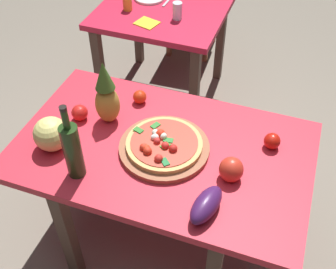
{
  "coord_description": "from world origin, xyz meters",
  "views": [
    {
      "loc": [
        0.47,
        -1.24,
        2.09
      ],
      "look_at": [
        0.01,
        0.04,
        0.79
      ],
      "focal_mm": 44.55,
      "sensor_mm": 36.0,
      "label": 1
    }
  ],
  "objects": [
    {
      "name": "display_table",
      "position": [
        0.0,
        0.0,
        0.65
      ],
      "size": [
        1.34,
        0.82,
        0.74
      ],
      "color": "#50372D",
      "rests_on": "ground_plane"
    },
    {
      "name": "pineapple_left",
      "position": [
        -0.31,
        0.09,
        0.89
      ],
      "size": [
        0.12,
        0.12,
        0.33
      ],
      "color": "#B08936",
      "rests_on": "display_table"
    },
    {
      "name": "drinking_glass_juice",
      "position": [
        -0.67,
        1.14,
        0.78
      ],
      "size": [
        0.06,
        0.06,
        0.09
      ],
      "primitive_type": "cylinder",
      "color": "orange",
      "rests_on": "background_table"
    },
    {
      "name": "eggplant",
      "position": [
        0.28,
        -0.28,
        0.78
      ],
      "size": [
        0.13,
        0.22,
        0.09
      ],
      "primitive_type": "ellipsoid",
      "rotation": [
        0.0,
        0.0,
        1.34
      ],
      "color": "#3F1A4E",
      "rests_on": "display_table"
    },
    {
      "name": "tomato_near_board",
      "position": [
        -0.22,
        0.26,
        0.77
      ],
      "size": [
        0.07,
        0.07,
        0.07
      ],
      "primitive_type": "sphere",
      "color": "red",
      "rests_on": "display_table"
    },
    {
      "name": "drinking_glass_water",
      "position": [
        -0.32,
        1.14,
        0.79
      ],
      "size": [
        0.06,
        0.06,
        0.11
      ],
      "primitive_type": "cylinder",
      "color": "silver",
      "rests_on": "background_table"
    },
    {
      "name": "wine_bottle",
      "position": [
        -0.29,
        -0.27,
        0.88
      ],
      "size": [
        0.08,
        0.08,
        0.37
      ],
      "color": "#203816",
      "rests_on": "display_table"
    },
    {
      "name": "knife_utensil",
      "position": [
        -0.46,
        1.35,
        0.74
      ],
      "size": [
        0.03,
        0.18,
        0.01
      ],
      "primitive_type": "cube",
      "rotation": [
        0.0,
        0.0,
        -0.05
      ],
      "color": "silver",
      "rests_on": "background_table"
    },
    {
      "name": "bell_pepper",
      "position": [
        0.33,
        -0.07,
        0.79
      ],
      "size": [
        0.1,
        0.1,
        0.11
      ],
      "primitive_type": "ellipsoid",
      "color": "red",
      "rests_on": "display_table"
    },
    {
      "name": "dining_chair",
      "position": [
        -0.44,
        1.88,
        0.48
      ],
      "size": [
        0.42,
        0.42,
        0.85
      ],
      "rotation": [
        0.0,
        0.0,
        3.2
      ],
      "color": "#955438",
      "rests_on": "ground_plane"
    },
    {
      "name": "tomato_by_bottle",
      "position": [
        -0.44,
        0.05,
        0.78
      ],
      "size": [
        0.08,
        0.08,
        0.08
      ],
      "primitive_type": "sphere",
      "color": "red",
      "rests_on": "display_table"
    },
    {
      "name": "pizza",
      "position": [
        0.01,
        -0.02,
        0.78
      ],
      "size": [
        0.34,
        0.34,
        0.06
      ],
      "color": "#E2A95F",
      "rests_on": "pizza_board"
    },
    {
      "name": "napkin_folded",
      "position": [
        -0.48,
        1.02,
        0.74
      ],
      "size": [
        0.17,
        0.15,
        0.01
      ],
      "primitive_type": "cube",
      "rotation": [
        0.0,
        0.0,
        -0.27
      ],
      "color": "yellow",
      "rests_on": "background_table"
    },
    {
      "name": "melon",
      "position": [
        -0.47,
        -0.16,
        0.81
      ],
      "size": [
        0.16,
        0.16,
        0.16
      ],
      "primitive_type": "sphere",
      "color": "#DFD473",
      "rests_on": "display_table"
    },
    {
      "name": "background_table",
      "position": [
        -0.46,
        1.25,
        0.62
      ],
      "size": [
        0.86,
        0.8,
        0.74
      ],
      "color": "#50372D",
      "rests_on": "ground_plane"
    },
    {
      "name": "ground_plane",
      "position": [
        0.0,
        0.0,
        0.0
      ],
      "size": [
        10.0,
        10.0,
        0.0
      ],
      "primitive_type": "plane",
      "color": "gray"
    },
    {
      "name": "pizza_board",
      "position": [
        0.01,
        -0.01,
        0.75
      ],
      "size": [
        0.41,
        0.41,
        0.02
      ],
      "primitive_type": "cylinder",
      "color": "#955438",
      "rests_on": "display_table"
    },
    {
      "name": "tomato_beside_pepper",
      "position": [
        0.46,
        0.17,
        0.77
      ],
      "size": [
        0.07,
        0.07,
        0.07
      ],
      "primitive_type": "sphere",
      "color": "red",
      "rests_on": "display_table"
    }
  ]
}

